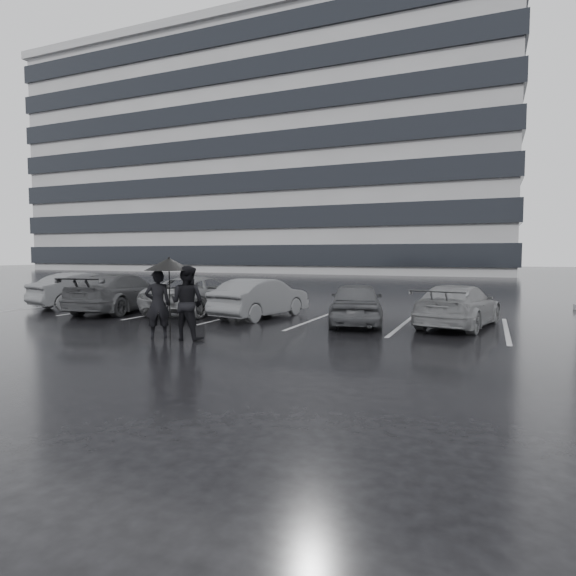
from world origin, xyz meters
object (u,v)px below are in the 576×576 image
at_px(car_west_d, 86,290).
at_px(car_west_c, 121,293).
at_px(car_east, 458,306).
at_px(pedestrian_left, 158,304).
at_px(car_west_b, 199,294).
at_px(car_west_a, 261,298).
at_px(car_main, 356,303).
at_px(pedestrian_right, 187,303).

bearing_deg(car_west_d, car_west_c, 178.87).
xyz_separation_m(car_east, pedestrian_left, (-6.77, -4.85, 0.24)).
xyz_separation_m(car_west_b, car_east, (8.78, -0.05, -0.04)).
bearing_deg(car_west_c, car_west_b, -169.02).
bearing_deg(pedestrian_left, car_west_c, -79.82).
distance_m(car_west_c, car_west_d, 2.49).
height_order(car_west_a, pedestrian_left, pedestrian_left).
bearing_deg(car_west_b, car_west_d, 1.09).
bearing_deg(car_main, pedestrian_left, 33.01).
xyz_separation_m(car_west_d, car_east, (13.88, 0.18, -0.07)).
bearing_deg(car_west_d, pedestrian_left, 162.14).
relative_size(car_west_c, car_east, 1.14).
relative_size(car_west_d, pedestrian_left, 2.44).
height_order(car_west_b, car_west_d, car_west_d).
bearing_deg(car_east, pedestrian_right, 49.99).
bearing_deg(car_west_c, car_east, 176.27).
relative_size(car_main, car_west_c, 0.78).
height_order(car_main, car_west_c, car_west_c).
distance_m(car_main, car_west_c, 8.67).
xyz_separation_m(car_west_a, pedestrian_left, (-0.65, -4.51, 0.20)).
bearing_deg(car_west_c, car_west_a, 177.65).
height_order(car_west_b, car_east, car_west_b).
relative_size(car_west_b, car_west_c, 0.98).
relative_size(car_west_c, pedestrian_right, 2.64).
relative_size(car_east, pedestrian_right, 2.32).
bearing_deg(car_east, pedestrian_left, 46.82).
xyz_separation_m(car_main, car_west_c, (-8.66, -0.25, 0.06)).
xyz_separation_m(car_west_c, pedestrian_right, (5.54, -3.89, 0.21)).
bearing_deg(car_west_c, pedestrian_right, 136.76).
relative_size(car_west_b, car_east, 1.11).
distance_m(car_west_b, pedestrian_left, 5.30).
relative_size(car_west_c, car_west_d, 1.15).
bearing_deg(car_west_c, pedestrian_left, 131.81).
bearing_deg(pedestrian_right, car_west_c, -36.86).
relative_size(car_west_a, car_west_b, 0.84).
height_order(car_main, car_east, car_main).
relative_size(car_west_a, car_west_d, 0.94).
xyz_separation_m(car_west_c, car_west_d, (-2.39, 0.71, -0.01)).
bearing_deg(car_west_a, pedestrian_right, 102.59).
xyz_separation_m(car_west_b, pedestrian_left, (2.01, -4.91, 0.20)).
distance_m(car_west_a, car_west_c, 5.40).
distance_m(car_east, pedestrian_left, 8.34).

